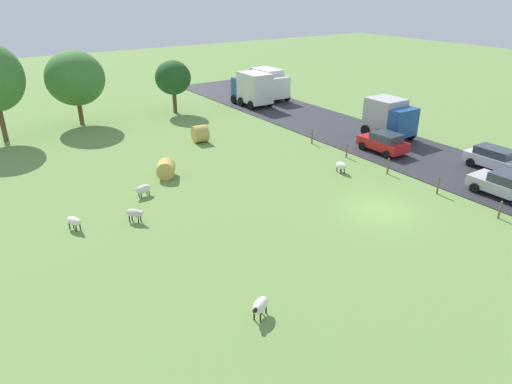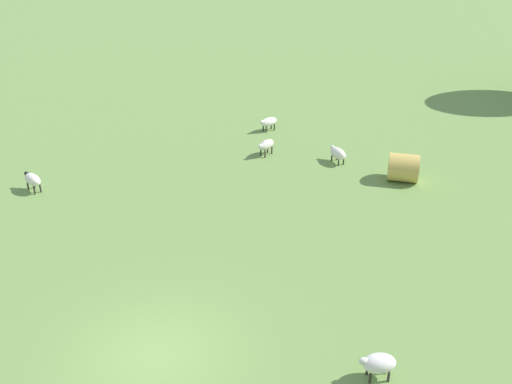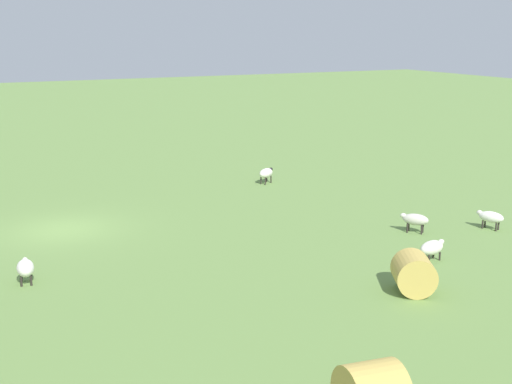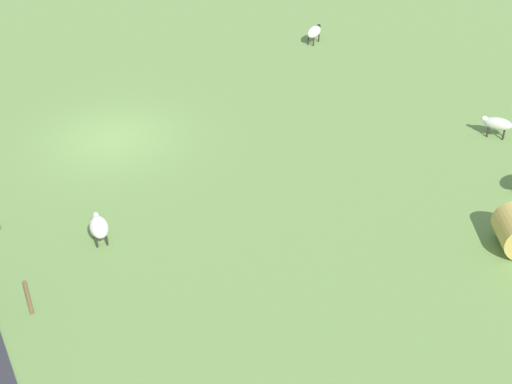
{
  "view_description": "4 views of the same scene",
  "coord_description": "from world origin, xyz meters",
  "px_view_note": "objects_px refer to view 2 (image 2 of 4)",
  "views": [
    {
      "loc": [
        -19.75,
        -16.32,
        12.21
      ],
      "look_at": [
        -6.85,
        2.84,
        1.82
      ],
      "focal_mm": 32.4,
      "sensor_mm": 36.0,
      "label": 1
    },
    {
      "loc": [
        12.58,
        -0.31,
        11.57
      ],
      "look_at": [
        -6.12,
        4.46,
        1.47
      ],
      "focal_mm": 40.85,
      "sensor_mm": 36.0,
      "label": 2
    },
    {
      "loc": [
        5.16,
        28.04,
        8.06
      ],
      "look_at": [
        -6.85,
        3.74,
        1.65
      ],
      "focal_mm": 49.54,
      "sensor_mm": 36.0,
      "label": 3
    },
    {
      "loc": [
        6.07,
        22.35,
        13.17
      ],
      "look_at": [
        -2.26,
        6.94,
        1.07
      ],
      "focal_mm": 49.53,
      "sensor_mm": 36.0,
      "label": 4
    }
  ],
  "objects_px": {
    "sheep_0": "(32,180)",
    "sheep_3": "(379,363)",
    "sheep_4": "(338,153)",
    "sheep_1": "(266,145)",
    "hay_bale_0": "(403,168)",
    "sheep_2": "(269,122)"
  },
  "relations": [
    {
      "from": "sheep_1",
      "to": "sheep_2",
      "type": "height_order",
      "value": "sheep_1"
    },
    {
      "from": "sheep_2",
      "to": "sheep_4",
      "type": "bearing_deg",
      "value": 23.65
    },
    {
      "from": "sheep_0",
      "to": "sheep_3",
      "type": "relative_size",
      "value": 1.09
    },
    {
      "from": "sheep_2",
      "to": "sheep_4",
      "type": "relative_size",
      "value": 0.96
    },
    {
      "from": "sheep_4",
      "to": "sheep_0",
      "type": "bearing_deg",
      "value": -92.04
    },
    {
      "from": "sheep_0",
      "to": "sheep_3",
      "type": "xyz_separation_m",
      "value": [
        13.6,
        9.69,
        -0.03
      ]
    },
    {
      "from": "sheep_1",
      "to": "sheep_4",
      "type": "height_order",
      "value": "sheep_1"
    },
    {
      "from": "sheep_2",
      "to": "sheep_3",
      "type": "bearing_deg",
      "value": -6.17
    },
    {
      "from": "sheep_3",
      "to": "sheep_4",
      "type": "xyz_separation_m",
      "value": [
        -13.11,
        4.01,
        -0.03
      ]
    },
    {
      "from": "sheep_2",
      "to": "sheep_3",
      "type": "xyz_separation_m",
      "value": [
        17.86,
        -1.93,
        0.01
      ]
    },
    {
      "from": "sheep_2",
      "to": "sheep_3",
      "type": "distance_m",
      "value": 17.97
    },
    {
      "from": "sheep_0",
      "to": "hay_bale_0",
      "type": "xyz_separation_m",
      "value": [
        2.97,
        15.8,
        0.07
      ]
    },
    {
      "from": "sheep_3",
      "to": "sheep_4",
      "type": "height_order",
      "value": "sheep_3"
    },
    {
      "from": "sheep_0",
      "to": "sheep_3",
      "type": "height_order",
      "value": "sheep_0"
    },
    {
      "from": "sheep_4",
      "to": "hay_bale_0",
      "type": "height_order",
      "value": "hay_bale_0"
    },
    {
      "from": "sheep_3",
      "to": "hay_bale_0",
      "type": "xyz_separation_m",
      "value": [
        -10.63,
        6.11,
        0.1
      ]
    },
    {
      "from": "sheep_0",
      "to": "sheep_1",
      "type": "height_order",
      "value": "sheep_0"
    },
    {
      "from": "sheep_3",
      "to": "hay_bale_0",
      "type": "relative_size",
      "value": 0.81
    },
    {
      "from": "sheep_2",
      "to": "sheep_4",
      "type": "distance_m",
      "value": 5.19
    },
    {
      "from": "sheep_0",
      "to": "sheep_4",
      "type": "height_order",
      "value": "sheep_0"
    },
    {
      "from": "sheep_1",
      "to": "sheep_3",
      "type": "distance_m",
      "value": 14.83
    },
    {
      "from": "sheep_1",
      "to": "hay_bale_0",
      "type": "height_order",
      "value": "hay_bale_0"
    }
  ]
}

